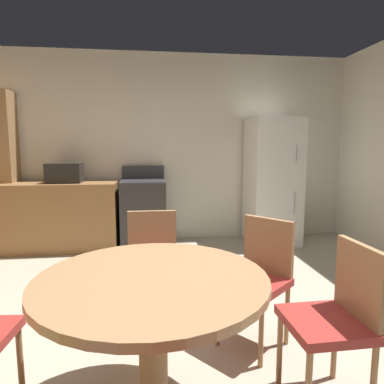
% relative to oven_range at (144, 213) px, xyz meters
% --- Properties ---
extents(ground_plane, '(14.00, 14.00, 0.00)m').
position_rel_oven_range_xyz_m(ground_plane, '(0.38, -2.55, -0.47)').
color(ground_plane, '#A89E89').
extents(wall_back, '(5.62, 0.12, 2.70)m').
position_rel_oven_range_xyz_m(wall_back, '(0.38, 0.40, 0.88)').
color(wall_back, silver).
rests_on(wall_back, ground).
extents(kitchen_counter, '(1.78, 0.60, 0.90)m').
position_rel_oven_range_xyz_m(kitchen_counter, '(-1.24, -0.00, -0.02)').
color(kitchen_counter, olive).
rests_on(kitchen_counter, ground).
extents(oven_range, '(0.60, 0.60, 1.10)m').
position_rel_oven_range_xyz_m(oven_range, '(0.00, 0.00, 0.00)').
color(oven_range, '#2D2B28').
rests_on(oven_range, ground).
extents(refrigerator, '(0.68, 0.68, 1.76)m').
position_rel_oven_range_xyz_m(refrigerator, '(1.82, -0.05, 0.41)').
color(refrigerator, white).
rests_on(refrigerator, ground).
extents(microwave, '(0.44, 0.32, 0.26)m').
position_rel_oven_range_xyz_m(microwave, '(-1.02, -0.00, 0.56)').
color(microwave, black).
rests_on(microwave, kitchen_counter).
extents(dining_table, '(1.10, 1.10, 0.76)m').
position_rel_oven_range_xyz_m(dining_table, '(0.10, -3.07, 0.13)').
color(dining_table, '#9E754C').
rests_on(dining_table, ground).
extents(chair_north, '(0.40, 0.40, 0.87)m').
position_rel_oven_range_xyz_m(chair_north, '(0.11, -2.11, 0.03)').
color(chair_north, '#9E754C').
rests_on(chair_north, ground).
extents(chair_northeast, '(0.56, 0.56, 0.87)m').
position_rel_oven_range_xyz_m(chair_northeast, '(0.84, -2.45, 0.03)').
color(chair_northeast, '#9E754C').
rests_on(chair_northeast, ground).
extents(chair_east, '(0.41, 0.41, 0.87)m').
position_rel_oven_range_xyz_m(chair_east, '(1.07, -3.05, 0.03)').
color(chair_east, '#9E754C').
rests_on(chair_east, ground).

